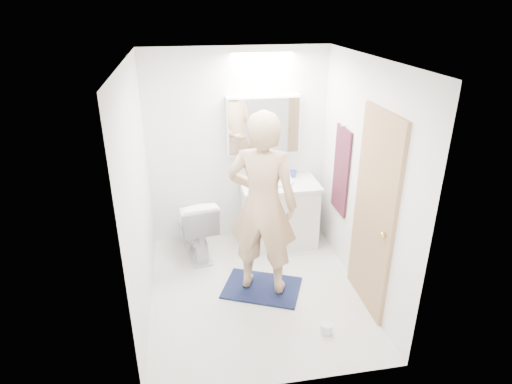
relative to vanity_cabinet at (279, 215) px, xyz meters
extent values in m
plane|color=silver|center=(-0.47, -0.96, -0.39)|extent=(2.50, 2.50, 0.00)
plane|color=white|center=(-0.47, -0.96, 2.01)|extent=(2.50, 2.50, 0.00)
plane|color=white|center=(-0.47, 0.29, 0.81)|extent=(2.50, 0.00, 2.50)
plane|color=white|center=(-0.47, -2.21, 0.81)|extent=(2.50, 0.00, 2.50)
plane|color=white|center=(-1.57, -0.96, 0.81)|extent=(0.00, 2.50, 2.50)
plane|color=white|center=(0.63, -0.96, 0.81)|extent=(0.00, 2.50, 2.50)
cube|color=silver|center=(0.00, 0.00, 0.00)|extent=(0.90, 0.55, 0.78)
cube|color=white|center=(0.00, 0.00, 0.41)|extent=(0.95, 0.58, 0.04)
cylinder|color=white|center=(0.00, 0.03, 0.45)|extent=(0.36, 0.36, 0.03)
cylinder|color=silver|center=(0.00, 0.22, 0.51)|extent=(0.02, 0.02, 0.16)
cube|color=white|center=(-0.17, 0.21, 1.11)|extent=(0.88, 0.14, 0.70)
cube|color=silver|center=(-0.17, 0.13, 1.11)|extent=(0.84, 0.01, 0.66)
imported|color=white|center=(-1.05, -0.11, 0.00)|extent=(0.56, 0.83, 0.78)
cube|color=#142341|center=(-0.40, -0.95, -0.38)|extent=(0.95, 0.82, 0.02)
imported|color=tan|center=(-0.40, -0.95, 0.62)|extent=(0.82, 0.70, 1.92)
cube|color=tan|center=(0.61, -1.31, 0.61)|extent=(0.04, 0.80, 2.00)
sphere|color=gold|center=(0.57, -1.61, 0.56)|extent=(0.06, 0.06, 0.06)
cube|color=#101635|center=(0.61, -0.41, 0.71)|extent=(0.02, 0.42, 1.00)
cylinder|color=silver|center=(0.59, -0.41, 1.23)|extent=(0.07, 0.02, 0.02)
imported|color=#D0CA86|center=(-0.33, 0.15, 0.55)|extent=(0.12, 0.12, 0.24)
imported|color=#5794BA|center=(-0.13, 0.18, 0.52)|extent=(0.10, 0.11, 0.18)
imported|color=#4258C6|center=(0.21, 0.16, 0.47)|extent=(0.12, 0.12, 0.09)
cylinder|color=silver|center=(0.07, -1.72, -0.34)|extent=(0.11, 0.11, 0.10)
camera|label=1|loc=(-1.12, -4.69, 2.47)|focal=30.13mm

